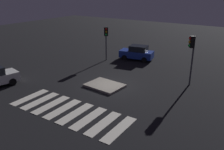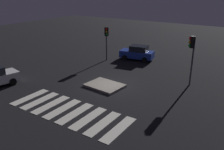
# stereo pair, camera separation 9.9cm
# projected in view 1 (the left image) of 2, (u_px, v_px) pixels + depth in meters

# --- Properties ---
(ground_plane) EXTENTS (80.00, 80.00, 0.00)m
(ground_plane) POSITION_uv_depth(u_px,v_px,m) (112.00, 86.00, 20.53)
(ground_plane) COLOR black
(traffic_island) EXTENTS (3.20, 2.50, 0.18)m
(traffic_island) POSITION_uv_depth(u_px,v_px,m) (105.00, 85.00, 20.39)
(traffic_island) COLOR gray
(traffic_island) RESTS_ON ground
(car_blue) EXTENTS (4.04, 2.31, 1.68)m
(car_blue) POSITION_uv_depth(u_px,v_px,m) (137.00, 53.00, 27.74)
(car_blue) COLOR #1E389E
(car_blue) RESTS_ON ground
(traffic_light_north) EXTENTS (0.53, 0.54, 4.26)m
(traffic_light_north) POSITION_uv_depth(u_px,v_px,m) (192.00, 48.00, 19.65)
(traffic_light_north) COLOR #47474C
(traffic_light_north) RESTS_ON ground
(traffic_light_west) EXTENTS (0.54, 0.53, 3.82)m
(traffic_light_west) POSITION_uv_depth(u_px,v_px,m) (106.00, 35.00, 26.72)
(traffic_light_west) COLOR #47474C
(traffic_light_west) RESTS_ON ground
(crosswalk_near) EXTENTS (8.75, 3.20, 0.02)m
(crosswalk_near) POSITION_uv_depth(u_px,v_px,m) (69.00, 111.00, 16.33)
(crosswalk_near) COLOR silver
(crosswalk_near) RESTS_ON ground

